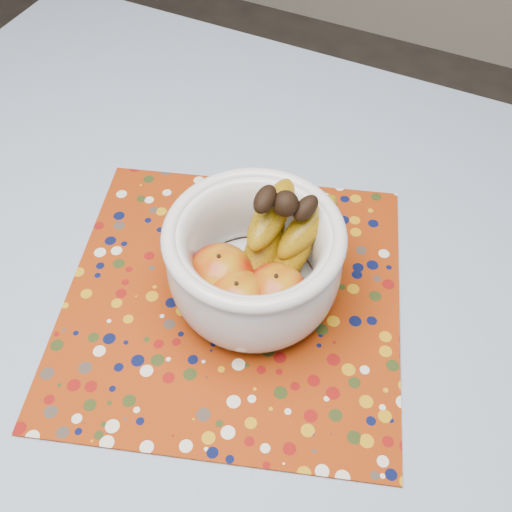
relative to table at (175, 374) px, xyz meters
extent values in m
plane|color=#2D2826|center=(0.00, 0.00, -0.67)|extent=(4.00, 4.00, 0.00)
cube|color=brown|center=(0.00, 0.00, 0.06)|extent=(1.20, 1.20, 0.04)
cylinder|color=brown|center=(-0.53, 0.53, -0.32)|extent=(0.06, 0.06, 0.71)
cube|color=#6180A2|center=(0.00, 0.00, 0.08)|extent=(1.32, 1.32, 0.01)
cube|color=maroon|center=(0.04, 0.09, 0.09)|extent=(0.54, 0.54, 0.00)
cylinder|color=silver|center=(0.07, 0.11, 0.10)|extent=(0.11, 0.11, 0.01)
cylinder|color=silver|center=(0.07, 0.11, 0.11)|extent=(0.16, 0.16, 0.01)
torus|color=silver|center=(0.07, 0.11, 0.21)|extent=(0.21, 0.21, 0.02)
ellipsoid|color=#7E0A05|center=(0.04, 0.08, 0.15)|extent=(0.08, 0.08, 0.08)
ellipsoid|color=#7E0A05|center=(0.11, 0.09, 0.15)|extent=(0.08, 0.08, 0.07)
ellipsoid|color=#7E0A05|center=(0.07, 0.05, 0.15)|extent=(0.08, 0.08, 0.07)
sphere|color=black|center=(0.09, 0.15, 0.24)|extent=(0.03, 0.03, 0.03)
camera|label=1|loc=(0.26, -0.29, 0.74)|focal=42.00mm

